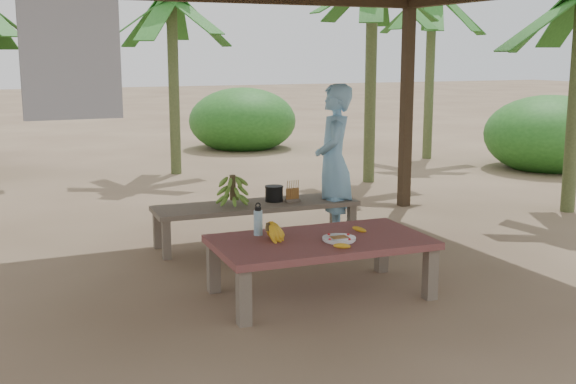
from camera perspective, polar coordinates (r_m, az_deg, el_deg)
name	(u,v)px	position (r m, az deg, el deg)	size (l,w,h in m)	color
ground	(284,279)	(6.67, -0.31, -6.85)	(80.00, 80.00, 0.00)	brown
work_table	(321,246)	(6.10, 2.59, -4.29)	(1.85, 1.08, 0.50)	brown
bench	(256,209)	(7.76, -2.52, -1.31)	(2.23, 0.72, 0.45)	brown
ripe_banana_bunch	(268,231)	(6.01, -1.59, -3.08)	(0.27, 0.23, 0.16)	yellow
plate	(339,239)	(6.01, 4.06, -3.72)	(0.28, 0.28, 0.04)	white
loose_banana_front	(342,246)	(5.78, 4.30, -4.27)	(0.04, 0.15, 0.04)	yellow
loose_banana_side	(359,229)	(6.34, 5.66, -2.95)	(0.04, 0.14, 0.04)	yellow
water_flask	(258,222)	(6.17, -2.38, -2.35)	(0.08, 0.08, 0.29)	teal
green_banana_stalk	(233,189)	(7.64, -4.39, 0.20)	(0.30, 0.30, 0.34)	#598C2D
cooking_pot	(274,194)	(7.85, -1.11, -0.15)	(0.19, 0.19, 0.16)	black
skewer_rack	(292,191)	(7.81, 0.36, 0.09)	(0.18, 0.08, 0.24)	#A57F47
woman	(334,162)	(7.96, 3.64, 2.37)	(0.63, 0.41, 1.72)	#7DBDEC
banana_plant_n	(172,13)	(12.46, -9.18, 13.82)	(1.80, 1.80, 3.19)	#596638
banana_plant_far	(432,5)	(14.45, 11.33, 14.28)	(1.80, 1.80, 3.45)	#596638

